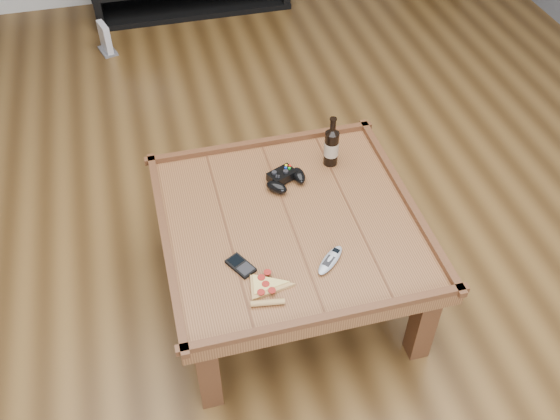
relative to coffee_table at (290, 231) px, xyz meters
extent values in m
plane|color=#432B13|center=(0.00, 0.00, -0.39)|extent=(6.00, 6.00, 0.00)
cube|color=#573118|center=(0.00, 0.00, 0.03)|extent=(1.00, 1.00, 0.06)
cube|color=#3F1F11|center=(-0.42, -0.42, -0.20)|extent=(0.08, 0.08, 0.39)
cube|color=#3F1F11|center=(0.42, -0.42, -0.20)|extent=(0.08, 0.08, 0.39)
cube|color=#3F1F11|center=(-0.42, 0.42, -0.20)|extent=(0.08, 0.08, 0.39)
cube|color=#3F1F11|center=(0.42, 0.42, -0.20)|extent=(0.08, 0.08, 0.39)
cube|color=#3F1F11|center=(0.00, 0.48, 0.07)|extent=(1.03, 0.03, 0.03)
cube|color=#3F1F11|center=(0.00, -0.48, 0.07)|extent=(1.03, 0.03, 0.03)
cube|color=#3F1F11|center=(0.48, 0.00, 0.07)|extent=(0.03, 1.03, 0.03)
cube|color=#3F1F11|center=(-0.48, 0.00, 0.07)|extent=(0.03, 1.03, 0.03)
cube|color=black|center=(0.00, 2.75, -0.37)|extent=(1.40, 0.45, 0.04)
cylinder|color=black|center=(0.26, 0.29, 0.14)|extent=(0.06, 0.06, 0.16)
cone|color=black|center=(0.26, 0.29, 0.23)|extent=(0.06, 0.06, 0.03)
cylinder|color=black|center=(0.26, 0.29, 0.26)|extent=(0.02, 0.02, 0.06)
cylinder|color=black|center=(0.26, 0.29, 0.29)|extent=(0.03, 0.03, 0.01)
cylinder|color=tan|center=(0.26, 0.29, 0.14)|extent=(0.06, 0.06, 0.07)
cube|color=black|center=(0.03, 0.23, 0.09)|extent=(0.13, 0.11, 0.04)
ellipsoid|color=black|center=(-0.01, 0.17, 0.08)|extent=(0.10, 0.10, 0.04)
ellipsoid|color=black|center=(0.10, 0.22, 0.08)|extent=(0.05, 0.10, 0.04)
cylinder|color=black|center=(0.00, 0.23, 0.11)|extent=(0.02, 0.02, 0.01)
cylinder|color=black|center=(0.04, 0.23, 0.11)|extent=(0.02, 0.02, 0.01)
cylinder|color=yellow|center=(0.05, 0.27, 0.11)|extent=(0.01, 0.01, 0.01)
cylinder|color=red|center=(0.07, 0.26, 0.11)|extent=(0.01, 0.01, 0.01)
cylinder|color=#0C33CC|center=(0.05, 0.25, 0.11)|extent=(0.01, 0.01, 0.01)
cylinder|color=#0C9919|center=(0.06, 0.25, 0.11)|extent=(0.01, 0.01, 0.01)
cylinder|color=tan|center=(-0.18, -0.37, 0.07)|extent=(0.12, 0.04, 0.02)
cylinder|color=maroon|center=(-0.19, -0.33, 0.07)|extent=(0.03, 0.03, 0.00)
cylinder|color=maroon|center=(-0.15, -0.33, 0.07)|extent=(0.03, 0.03, 0.00)
cylinder|color=maroon|center=(-0.17, -0.29, 0.07)|extent=(0.03, 0.03, 0.00)
cylinder|color=maroon|center=(-0.18, -0.26, 0.07)|extent=(0.03, 0.03, 0.00)
cylinder|color=maroon|center=(-0.15, -0.24, 0.07)|extent=(0.03, 0.03, 0.00)
cube|color=black|center=(-0.24, -0.18, 0.07)|extent=(0.11, 0.13, 0.01)
cube|color=black|center=(-0.25, -0.16, 0.07)|extent=(0.06, 0.06, 0.00)
cube|color=black|center=(-0.22, -0.21, 0.07)|extent=(0.06, 0.06, 0.00)
ellipsoid|color=#989FA5|center=(0.09, -0.24, 0.07)|extent=(0.15, 0.15, 0.02)
cube|color=black|center=(0.12, -0.21, 0.08)|extent=(0.03, 0.03, 0.00)
cube|color=black|center=(0.08, -0.25, 0.08)|extent=(0.06, 0.06, 0.00)
cube|color=slate|center=(-0.65, 2.25, -0.38)|extent=(0.13, 0.18, 0.01)
cube|color=silver|center=(-0.65, 2.25, -0.28)|extent=(0.08, 0.15, 0.19)
camera|label=1|loc=(-0.46, -1.63, 1.81)|focal=40.00mm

